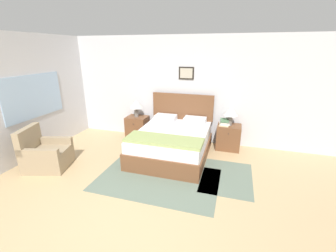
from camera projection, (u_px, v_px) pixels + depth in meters
ground_plane at (119, 223)px, 3.11m from camera, size 16.00×16.00×0.00m
wall_back at (179, 90)px, 5.63m from camera, size 7.97×0.09×2.60m
wall_left at (36, 96)px, 4.92m from camera, size 0.08×5.62×2.60m
area_rug_main at (157, 179)px, 4.14m from camera, size 2.20×1.41×0.01m
area_rug_bedside at (227, 177)px, 4.21m from camera, size 0.92×1.27×0.01m
bed at (172, 142)px, 4.99m from camera, size 1.54×1.92×1.23m
armchair at (46, 155)px, 4.49m from camera, size 0.94×0.89×0.84m
nightstand_near_window at (137, 127)px, 5.97m from camera, size 0.54×0.46×0.59m
nightstand_by_door at (228, 137)px, 5.32m from camera, size 0.54×0.46×0.59m
table_lamp_near_window at (136, 105)px, 5.76m from camera, size 0.33×0.33×0.45m
table_lamp_by_door at (231, 112)px, 5.11m from camera, size 0.33×0.33×0.45m
book_thick_bottom at (224, 125)px, 5.22m from camera, size 0.23×0.26×0.03m
book_hardcover_middle at (224, 124)px, 5.21m from camera, size 0.25×0.26×0.04m
book_novel_upper at (224, 122)px, 5.19m from camera, size 0.16×0.22×0.04m
book_slim_near_top at (224, 120)px, 5.18m from camera, size 0.20×0.25×0.04m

